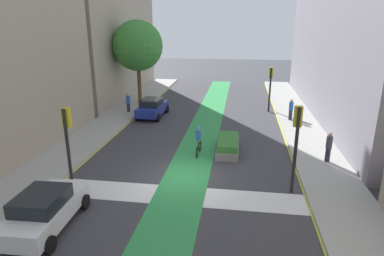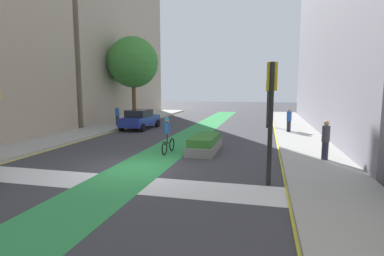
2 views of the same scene
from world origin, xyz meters
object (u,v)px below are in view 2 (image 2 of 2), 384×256
Objects in this scene: median_planter at (205,144)px; pedestrian_sidewalk_right_a at (326,140)px; pedestrian_sidewalk_left_a at (117,115)px; traffic_signal_near_right at (271,100)px; car_blue_left_far at (140,119)px; cyclist_in_lane at (168,134)px; street_tree_near at (133,62)px; traffic_signal_far_right at (268,94)px; pedestrian_sidewalk_right_b at (289,120)px.

pedestrian_sidewalk_right_a is at bearing -11.10° from median_planter.
pedestrian_sidewalk_right_a is at bearing -31.45° from pedestrian_sidewalk_left_a.
traffic_signal_near_right is 0.98× the size of car_blue_left_far.
cyclist_in_lane is at bearing 142.05° from traffic_signal_near_right.
street_tree_near is (-14.76, 12.36, 4.61)m from pedestrian_sidewalk_right_a.
traffic_signal_far_right reaches higher than cyclist_in_lane.
car_blue_left_far is 2.56× the size of pedestrian_sidewalk_left_a.
traffic_signal_far_right reaches higher than pedestrian_sidewalk_left_a.
cyclist_in_lane is 14.91m from street_tree_near.
car_blue_left_far is 15.03m from pedestrian_sidewalk_right_a.
median_planter is at bearing -106.92° from traffic_signal_far_right.
cyclist_in_lane is 11.51m from pedestrian_sidewalk_left_a.
pedestrian_sidewalk_right_b is (11.52, 0.15, 0.22)m from car_blue_left_far.
cyclist_in_lane is 1.06× the size of pedestrian_sidewalk_right_a.
street_tree_near is (-2.30, 3.97, 4.85)m from car_blue_left_far.
pedestrian_sidewalk_left_a reaches higher than car_blue_left_far.
traffic_signal_near_right reaches higher than pedestrian_sidewalk_right_a.
pedestrian_sidewalk_right_b is at bearing -15.45° from street_tree_near.
cyclist_in_lane is 1.08× the size of pedestrian_sidewalk_right_b.
traffic_signal_near_right reaches higher than traffic_signal_far_right.
pedestrian_sidewalk_right_a is 8.59m from pedestrian_sidewalk_right_b.
cyclist_in_lane reaches higher than pedestrian_sidewalk_left_a.
street_tree_near reaches higher than pedestrian_sidewalk_right_b.
cyclist_in_lane is 7.44m from pedestrian_sidewalk_right_a.
traffic_signal_far_right is at bearing 18.29° from car_blue_left_far.
pedestrian_sidewalk_right_a is (12.47, -8.39, 0.24)m from car_blue_left_far.
car_blue_left_far is 9.57m from cyclist_in_lane.
pedestrian_sidewalk_right_b is 0.50× the size of median_planter.
car_blue_left_far is 2.30× the size of cyclist_in_lane.
traffic_signal_far_right is at bearing -3.07° from street_tree_near.
street_tree_near is at bearing 127.59° from traffic_signal_near_right.
pedestrian_sidewalk_left_a is 13.89m from pedestrian_sidewalk_right_b.
car_blue_left_far is 9.96m from median_planter.
median_planter is (-5.67, 1.11, -0.64)m from pedestrian_sidewalk_right_a.
traffic_signal_far_right is 12.08m from pedestrian_sidewalk_right_a.
traffic_signal_far_right is at bearing 66.50° from cyclist_in_lane.
pedestrian_sidewalk_right_a is at bearing -83.68° from pedestrian_sidewalk_right_b.
median_planter is (1.76, 0.87, -0.57)m from cyclist_in_lane.
car_blue_left_far is 1.25× the size of median_planter.
traffic_signal_far_right is 12.66m from street_tree_near.
median_planter is (-4.73, -7.43, -0.62)m from pedestrian_sidewalk_right_b.
median_planter is (9.16, -7.96, -0.60)m from pedestrian_sidewalk_left_a.
street_tree_near is at bearing 164.55° from pedestrian_sidewalk_right_b.
median_planter is (-3.22, -10.58, -2.39)m from traffic_signal_far_right.
car_blue_left_far reaches higher than median_planter.
traffic_signal_near_right reaches higher than pedestrian_sidewalk_left_a.
pedestrian_sidewalk_right_b reaches higher than car_blue_left_far.
traffic_signal_far_right is at bearing 73.08° from median_planter.
traffic_signal_near_right is at bearing -124.00° from pedestrian_sidewalk_right_a.
pedestrian_sidewalk_right_a is (7.43, -0.25, 0.08)m from cyclist_in_lane.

